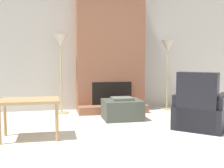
# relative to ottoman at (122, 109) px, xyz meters

# --- Properties ---
(ground_plane) EXTENTS (24.00, 24.00, 0.00)m
(ground_plane) POSITION_rel_ottoman_xyz_m (-0.04, -2.03, -0.19)
(ground_plane) COLOR beige
(wall_back) EXTENTS (6.84, 0.06, 2.60)m
(wall_back) POSITION_rel_ottoman_xyz_m (-0.04, 1.20, 1.11)
(wall_back) COLOR #BCB7AD
(wall_back) RESTS_ON ground_plane
(fireplace) EXTENTS (1.47, 0.73, 2.60)m
(fireplace) POSITION_rel_ottoman_xyz_m (-0.04, 0.94, 1.05)
(fireplace) COLOR #935B42
(fireplace) RESTS_ON ground_plane
(ottoman) EXTENTS (0.72, 0.63, 0.42)m
(ottoman) POSITION_rel_ottoman_xyz_m (0.00, 0.00, 0.00)
(ottoman) COLOR #474C42
(ottoman) RESTS_ON ground_plane
(armchair) EXTENTS (1.23, 1.25, 0.94)m
(armchair) POSITION_rel_ottoman_xyz_m (1.13, -0.92, 0.08)
(armchair) COLOR black
(armchair) RESTS_ON ground_plane
(side_table) EXTENTS (0.83, 0.52, 0.57)m
(side_table) POSITION_rel_ottoman_xyz_m (-1.60, -0.98, 0.30)
(side_table) COLOR tan
(side_table) RESTS_ON ground_plane
(floor_lamp_left) EXTENTS (0.30, 0.30, 1.64)m
(floor_lamp_left) POSITION_rel_ottoman_xyz_m (-1.11, 0.84, 1.18)
(floor_lamp_left) COLOR tan
(floor_lamp_left) RESTS_ON ground_plane
(floor_lamp_right) EXTENTS (0.30, 0.30, 1.55)m
(floor_lamp_right) POSITION_rel_ottoman_xyz_m (1.26, 0.84, 1.10)
(floor_lamp_right) COLOR tan
(floor_lamp_right) RESTS_ON ground_plane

